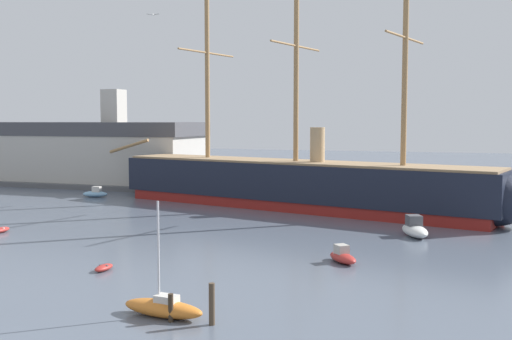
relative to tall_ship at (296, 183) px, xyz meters
The scene contains 12 objects.
tall_ship is the anchor object (origin of this frame).
sailboat_foreground_right 43.68m from the tall_ship, 84.73° to the right, with size 5.22×1.99×6.64m.
dinghy_near_centre 35.88m from the tall_ship, 98.28° to the right, with size 0.93×1.99×0.46m.
dinghy_mid_left 34.79m from the tall_ship, 132.67° to the right, with size 1.07×2.29×0.53m.
motorboat_mid_right 29.41m from the tall_ship, 67.54° to the right, with size 3.19×3.43×1.39m.
motorboat_alongside_stern 21.28m from the tall_ship, 41.89° to the right, with size 3.71×5.21×2.02m.
motorboat_far_left 30.86m from the tall_ship, behind, with size 3.93×2.18×1.56m.
motorboat_distant_centre 11.51m from the tall_ship, 100.99° to the left, with size 2.93×4.35×1.69m.
mooring_piling_left_pair 44.39m from the tall_ship, 83.76° to the right, with size 0.29×0.29×1.59m, color #382B1E.
mooring_piling_right_pair 44.41m from the tall_ship, 80.70° to the right, with size 0.33×0.33×2.33m, color #4C3D2D.
dockside_warehouse_left 47.78m from the tall_ship, 160.09° to the left, with size 50.34×15.95×16.40m.
seagull_in_flight 33.43m from the tall_ship, 98.68° to the right, with size 1.07×0.42×0.13m.
Camera 1 is at (24.84, -21.14, 11.16)m, focal length 42.34 mm.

